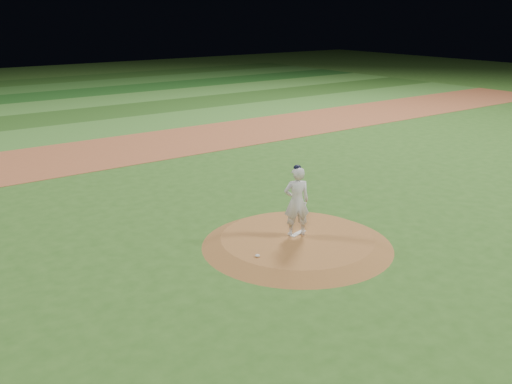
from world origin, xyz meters
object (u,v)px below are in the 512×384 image
(pitchers_mound, at_px, (297,241))
(pitching_rubber, at_px, (298,233))
(rosin_bag, at_px, (257,256))
(pitcher_on_mound, at_px, (297,201))

(pitchers_mound, height_order, pitching_rubber, pitching_rubber)
(pitchers_mound, distance_m, rosin_bag, 1.79)
(pitching_rubber, relative_size, rosin_bag, 4.68)
(pitcher_on_mound, bearing_deg, pitchers_mound, -119.13)
(pitching_rubber, bearing_deg, rosin_bag, -177.21)
(pitchers_mound, relative_size, pitching_rubber, 9.11)
(pitchers_mound, distance_m, pitcher_on_mound, 1.17)
(pitchers_mound, bearing_deg, rosin_bag, -166.42)
(rosin_bag, distance_m, pitcher_on_mound, 2.16)
(pitcher_on_mound, bearing_deg, pitching_rubber, 10.22)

